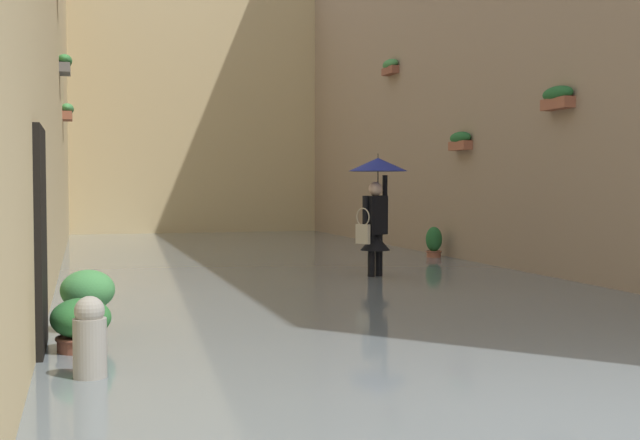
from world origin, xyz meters
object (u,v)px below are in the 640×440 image
potted_plant_mid_left (434,245)px  mooring_bollard (90,347)px  person_wading (377,195)px  potted_plant_far_right (88,301)px  potted_plant_mid_right (81,330)px

potted_plant_mid_left → mooring_bollard: 11.30m
person_wading → potted_plant_mid_left: (-2.39, -2.94, -1.10)m
potted_plant_mid_left → potted_plant_far_right: size_ratio=1.01×
person_wading → potted_plant_mid_left: size_ratio=2.74×
potted_plant_far_right → potted_plant_mid_left: bearing=-136.0°
potted_plant_mid_right → mooring_bollard: mooring_bollard is taller
person_wading → potted_plant_mid_right: (4.69, 4.87, -1.16)m
potted_plant_mid_left → mooring_bollard: bearing=51.7°
mooring_bollard → potted_plant_mid_left: bearing=-128.3°
potted_plant_mid_left → mooring_bollard: (7.00, 8.87, -0.02)m
person_wading → potted_plant_mid_left: bearing=-129.1°
potted_plant_mid_left → potted_plant_mid_right: size_ratio=1.24×
potted_plant_far_right → potted_plant_mid_right: bearing=86.3°
potted_plant_far_right → mooring_bollard: size_ratio=0.99×
person_wading → potted_plant_mid_left: person_wading is taller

